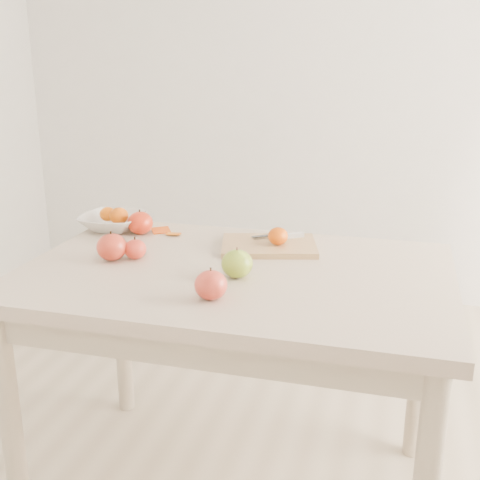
# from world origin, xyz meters

# --- Properties ---
(table) EXTENTS (1.20, 0.80, 0.75)m
(table) POSITION_xyz_m (0.00, 0.00, 0.65)
(table) COLOR beige
(table) RESTS_ON ground
(cutting_board) EXTENTS (0.33, 0.28, 0.02)m
(cutting_board) POSITION_xyz_m (0.05, 0.21, 0.76)
(cutting_board) COLOR #AD7D56
(cutting_board) RESTS_ON table
(board_tangerine) EXTENTS (0.06, 0.06, 0.05)m
(board_tangerine) POSITION_xyz_m (0.08, 0.20, 0.80)
(board_tangerine) COLOR #E05207
(board_tangerine) RESTS_ON cutting_board
(fruit_bowl) EXTENTS (0.22, 0.22, 0.05)m
(fruit_bowl) POSITION_xyz_m (-0.51, 0.27, 0.78)
(fruit_bowl) COLOR silver
(fruit_bowl) RESTS_ON table
(bowl_tangerine_near) EXTENTS (0.06, 0.06, 0.05)m
(bowl_tangerine_near) POSITION_xyz_m (-0.54, 0.28, 0.80)
(bowl_tangerine_near) COLOR #DF5C07
(bowl_tangerine_near) RESTS_ON fruit_bowl
(bowl_tangerine_far) EXTENTS (0.06, 0.06, 0.06)m
(bowl_tangerine_far) POSITION_xyz_m (-0.48, 0.26, 0.80)
(bowl_tangerine_far) COLOR #E45208
(bowl_tangerine_far) RESTS_ON fruit_bowl
(orange_peel_a) EXTENTS (0.07, 0.07, 0.01)m
(orange_peel_a) POSITION_xyz_m (-0.34, 0.28, 0.75)
(orange_peel_a) COLOR #C4460D
(orange_peel_a) RESTS_ON table
(orange_peel_b) EXTENTS (0.05, 0.04, 0.01)m
(orange_peel_b) POSITION_xyz_m (-0.29, 0.26, 0.75)
(orange_peel_b) COLOR orange
(orange_peel_b) RESTS_ON table
(paring_knife) EXTENTS (0.16, 0.09, 0.01)m
(paring_knife) POSITION_xyz_m (0.10, 0.28, 0.78)
(paring_knife) COLOR silver
(paring_knife) RESTS_ON cutting_board
(apple_green) EXTENTS (0.09, 0.09, 0.08)m
(apple_green) POSITION_xyz_m (0.02, -0.06, 0.79)
(apple_green) COLOR #5D9113
(apple_green) RESTS_ON table
(apple_red_d) EXTENTS (0.07, 0.07, 0.06)m
(apple_red_d) POSITION_xyz_m (-0.31, 0.01, 0.78)
(apple_red_d) COLOR maroon
(apple_red_d) RESTS_ON table
(apple_red_b) EXTENTS (0.09, 0.09, 0.08)m
(apple_red_b) POSITION_xyz_m (-0.37, -0.02, 0.79)
(apple_red_b) COLOR maroon
(apple_red_b) RESTS_ON table
(apple_red_c) EXTENTS (0.08, 0.08, 0.07)m
(apple_red_c) POSITION_xyz_m (0.00, -0.23, 0.79)
(apple_red_c) COLOR #A31E28
(apple_red_c) RESTS_ON table
(apple_red_a) EXTENTS (0.09, 0.09, 0.08)m
(apple_red_a) POSITION_xyz_m (-0.40, 0.25, 0.79)
(apple_red_a) COLOR #9C0C08
(apple_red_a) RESTS_ON table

